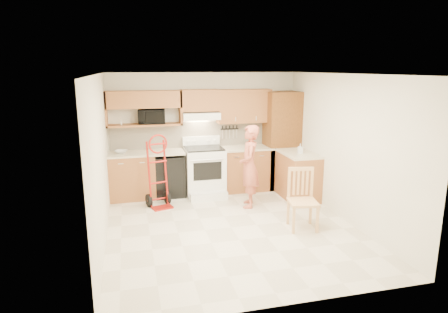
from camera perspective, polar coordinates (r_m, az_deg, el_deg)
name	(u,v)px	position (r m, az deg, el deg)	size (l,w,h in m)	color
floor	(231,228)	(6.59, 1.07, -10.41)	(4.00, 4.50, 0.02)	beige
ceiling	(232,73)	(6.05, 1.17, 12.07)	(4.00, 4.50, 0.02)	white
wall_back	(204,132)	(8.36, -2.92, 3.62)	(4.00, 0.02, 2.50)	silver
wall_front	(288,200)	(4.14, 9.34, -6.27)	(4.00, 0.02, 2.50)	silver
wall_left	(100,161)	(6.01, -17.72, -0.68)	(0.02, 4.50, 2.50)	silver
wall_right	(345,148)	(6.99, 17.25, 1.20)	(0.02, 4.50, 2.50)	silver
backsplash	(204,134)	(8.35, -2.89, 3.25)	(3.92, 0.03, 0.55)	beige
lower_cab_left	(132,176)	(8.08, -13.28, -2.86)	(0.90, 0.60, 0.90)	brown
dishwasher	(170,175)	(8.13, -7.98, -2.73)	(0.60, 0.60, 0.85)	black
lower_cab_right	(245,169)	(8.43, 3.09, -1.86)	(1.14, 0.60, 0.90)	brown
countertop_left	(146,153)	(7.98, -11.31, 0.51)	(1.50, 0.63, 0.04)	beige
countertop_right	(245,148)	(8.33, 3.13, 1.27)	(1.14, 0.63, 0.04)	beige
cab_return_right	(298,176)	(8.02, 10.74, -2.87)	(0.60, 1.00, 0.90)	brown
countertop_return	(299,154)	(7.90, 10.88, 0.42)	(0.63, 1.00, 0.04)	beige
pantry_tall	(281,140)	(8.58, 8.39, 2.37)	(0.70, 0.60, 2.10)	brown
upper_cab_left	(144,99)	(7.96, -11.69, 8.19)	(1.50, 0.33, 0.34)	brown
upper_shelf_mw	(145,125)	(8.01, -11.53, 4.56)	(1.50, 0.33, 0.04)	brown
upper_cab_center	(200,100)	(8.09, -3.58, 8.22)	(0.76, 0.33, 0.44)	brown
upper_cab_right	(244,106)	(8.32, 2.93, 7.39)	(1.14, 0.33, 0.70)	brown
range_hood	(200,116)	(8.05, -3.47, 5.98)	(0.76, 0.46, 0.14)	white
knife_strip	(230,132)	(8.43, 0.83, 3.64)	(0.40, 0.05, 0.29)	black
microwave	(152,116)	(8.00, -10.55, 5.79)	(0.53, 0.36, 0.29)	black
range	(205,167)	(8.05, -2.82, -1.58)	(0.80, 1.05, 1.17)	white
person	(249,166)	(7.33, 3.73, -1.46)	(0.57, 0.37, 1.56)	#B75640
hand_truck	(159,175)	(7.41, -9.47, -2.67)	(0.50, 0.46, 1.26)	#9F180F
dining_chair	(303,200)	(6.50, 11.50, -6.23)	(0.45, 0.49, 0.99)	#DEAD77
soap_bottle	(300,149)	(7.83, 11.10, 1.16)	(0.09, 0.09, 0.19)	white
bowl	(121,152)	(7.96, -14.82, 0.67)	(0.24, 0.24, 0.06)	white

